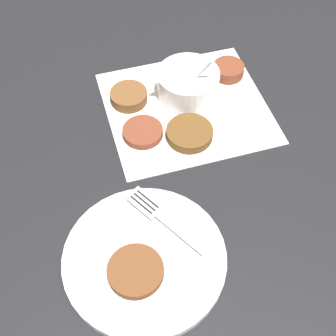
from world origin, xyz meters
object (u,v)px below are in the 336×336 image
(serving_plate, at_px, (145,258))
(fritter_on_plate, at_px, (136,271))
(fork, at_px, (158,214))
(sauce_bowl, at_px, (185,85))

(serving_plate, xyz_separation_m, fritter_on_plate, (0.02, 0.02, 0.02))
(fritter_on_plate, relative_size, fork, 0.58)
(sauce_bowl, distance_m, fritter_on_plate, 0.38)
(serving_plate, relative_size, fritter_on_plate, 3.00)
(sauce_bowl, bearing_deg, serving_plate, 65.75)
(sauce_bowl, height_order, serving_plate, sauce_bowl)
(sauce_bowl, relative_size, fritter_on_plate, 1.57)
(fritter_on_plate, height_order, fork, fritter_on_plate)
(fritter_on_plate, xyz_separation_m, fork, (-0.05, -0.08, -0.00))
(sauce_bowl, distance_m, serving_plate, 0.35)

